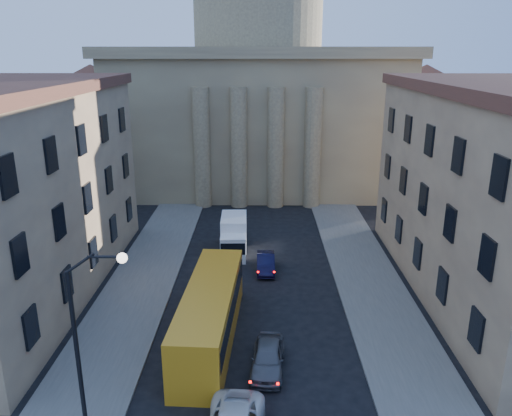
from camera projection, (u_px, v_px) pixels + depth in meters
The scene contains 10 objects.
sidewalk_left at pixel (123, 318), 32.24m from camera, with size 5.00×60.00×0.15m, color #595751.
sidewalk_right at pixel (386, 319), 32.08m from camera, with size 5.00×60.00×0.15m, color #595751.
church at pixel (258, 89), 64.34m from camera, with size 68.02×28.76×36.60m.
building_left at pixel (5, 192), 33.92m from camera, with size 11.60×26.60×14.70m.
building_right at pixel (507, 193), 33.60m from camera, with size 11.60×26.60×14.70m.
street_lamp at pixel (87, 330), 21.12m from camera, with size 2.62×0.44×8.83m.
car_right_far at pixel (268, 357), 26.97m from camera, with size 1.75×4.34×1.48m, color #535358.
car_right_distant at pixel (266, 263), 39.22m from camera, with size 1.39×3.99×1.31m, color black.
city_bus at pixel (210, 312), 29.45m from camera, with size 3.41×12.14×3.39m.
box_truck at pixel (234, 236), 42.71m from camera, with size 2.26×5.46×2.97m.
Camera 1 is at (0.39, -10.51, 16.58)m, focal length 35.00 mm.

